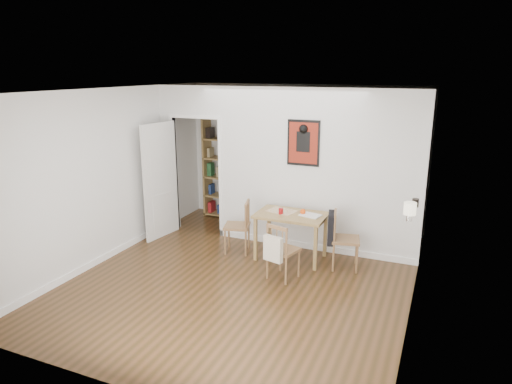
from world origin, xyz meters
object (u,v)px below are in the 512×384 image
at_px(chair_front, 283,250).
at_px(fireplace, 409,253).
at_px(chair_left, 237,227).
at_px(bookshelf, 225,168).
at_px(ceramic_jar_a, 412,206).
at_px(mantel_lamp, 410,210).
at_px(chair_right, 344,239).
at_px(ceramic_jar_b, 415,203).
at_px(dining_table, 291,219).
at_px(notebook, 310,215).
at_px(red_glass, 281,211).
at_px(orange_fruit, 303,212).

bearing_deg(chair_front, fireplace, 3.15).
relative_size(chair_left, bookshelf, 0.43).
bearing_deg(fireplace, ceramic_jar_a, 103.92).
bearing_deg(mantel_lamp, chair_right, 133.51).
bearing_deg(ceramic_jar_b, fireplace, -92.20).
xyz_separation_m(dining_table, bookshelf, (-1.88, 1.50, 0.35)).
xyz_separation_m(bookshelf, notebook, (2.17, -1.46, -0.25)).
distance_m(dining_table, bookshelf, 2.43).
bearing_deg(bookshelf, mantel_lamp, -34.42).
distance_m(dining_table, chair_left, 0.91).
bearing_deg(chair_right, fireplace, -32.33).
distance_m(fireplace, ceramic_jar_a, 0.60).
bearing_deg(ceramic_jar_b, mantel_lamp, -91.82).
xyz_separation_m(dining_table, notebook, (0.30, 0.03, 0.09)).
bearing_deg(fireplace, ceramic_jar_b, 87.80).
relative_size(dining_table, chair_front, 1.29).
relative_size(dining_table, bookshelf, 0.53).
relative_size(chair_right, chair_front, 1.05).
height_order(chair_left, red_glass, chair_left).
bearing_deg(fireplace, chair_front, -176.85).
height_order(chair_right, ceramic_jar_a, ceramic_jar_a).
distance_m(chair_right, ceramic_jar_a, 1.31).
height_order(dining_table, bookshelf, bookshelf).
xyz_separation_m(bookshelf, ceramic_jar_a, (3.64, -2.05, 0.23)).
xyz_separation_m(red_glass, mantel_lamp, (1.92, -0.94, 0.53)).
height_order(chair_right, mantel_lamp, mantel_lamp).
distance_m(chair_left, orange_fruit, 1.11).
bearing_deg(mantel_lamp, fireplace, 88.41).
bearing_deg(dining_table, chair_front, -80.25).
distance_m(dining_table, ceramic_jar_a, 1.94).
relative_size(red_glass, notebook, 0.30).
xyz_separation_m(orange_fruit, ceramic_jar_b, (1.62, -0.43, 0.45)).
bearing_deg(ceramic_jar_b, red_glass, 170.78).
bearing_deg(dining_table, fireplace, -19.16).
bearing_deg(chair_front, ceramic_jar_a, 5.43).
distance_m(chair_right, mantel_lamp, 1.60).
height_order(dining_table, ceramic_jar_a, ceramic_jar_a).
height_order(chair_front, ceramic_jar_b, ceramic_jar_b).
distance_m(chair_right, red_glass, 1.04).
bearing_deg(fireplace, dining_table, 160.84).
relative_size(bookshelf, fireplace, 1.59).
xyz_separation_m(chair_right, ceramic_jar_b, (0.95, -0.35, 0.76)).
distance_m(red_glass, orange_fruit, 0.33).
distance_m(orange_fruit, notebook, 0.13).
bearing_deg(notebook, orange_fruit, 170.72).
height_order(chair_front, fireplace, fireplace).
bearing_deg(notebook, bookshelf, 146.05).
xyz_separation_m(dining_table, fireplace, (1.78, -0.62, -0.02)).
bearing_deg(orange_fruit, bookshelf, 144.82).
height_order(dining_table, notebook, notebook).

